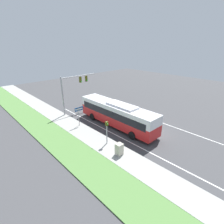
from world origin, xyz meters
TOP-DOWN VIEW (x-y plane):
  - ground_plane at (0.00, 0.00)m, footprint 80.00×80.00m
  - sidewalk at (-6.20, 0.00)m, footprint 2.80×80.00m
  - grass_verge at (-9.40, 0.00)m, footprint 3.60×80.00m
  - lane_divider_near at (-3.60, 0.00)m, footprint 0.14×30.00m
  - lane_divider_far at (3.60, 0.00)m, footprint 0.14×30.00m
  - bus at (-1.70, 4.47)m, footprint 2.67×12.31m
  - signal_gantry at (-3.10, 12.59)m, footprint 6.30×0.41m
  - pedestrian_signal at (-5.78, 1.92)m, footprint 0.28×0.34m
  - street_sign at (-5.41, 7.87)m, footprint 1.28×0.08m
  - utility_cabinet at (-6.28, -0.48)m, footprint 0.67×0.62m

SIDE VIEW (x-z plane):
  - ground_plane at x=0.00m, z-range 0.00..0.00m
  - lane_divider_near at x=-3.60m, z-range 0.00..0.01m
  - lane_divider_far at x=3.60m, z-range 0.00..0.01m
  - grass_verge at x=-9.40m, z-range 0.00..0.10m
  - sidewalk at x=-6.20m, z-range 0.00..0.12m
  - utility_cabinet at x=-6.28m, z-range 0.12..1.35m
  - bus at x=-1.70m, z-range 0.17..3.49m
  - pedestrian_signal at x=-5.78m, z-range 0.52..3.31m
  - street_sign at x=-5.41m, z-range 0.58..3.36m
  - signal_gantry at x=-3.10m, z-range 1.31..7.34m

